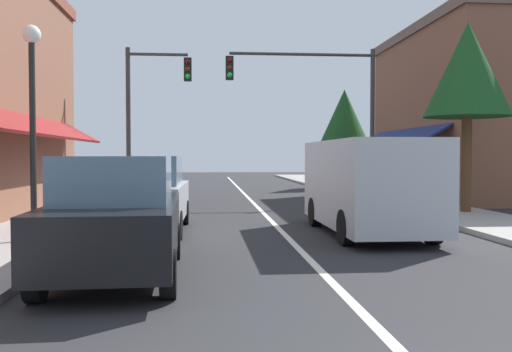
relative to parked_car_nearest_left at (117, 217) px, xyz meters
name	(u,v)px	position (x,y,z in m)	size (l,w,h in m)	color
ground_plane	(253,203)	(3.06, 12.70, -0.88)	(80.00, 80.00, 0.00)	#28282B
sidewalk_left	(105,202)	(-2.44, 12.70, -0.82)	(2.60, 56.00, 0.12)	#A39E99
sidewalk_right	(396,200)	(8.56, 12.70, -0.82)	(2.60, 56.00, 0.12)	gray
lane_center_stripe	(253,203)	(3.06, 12.70, -0.88)	(0.14, 52.00, 0.01)	silver
storefront_right_block	(465,113)	(12.26, 14.70, 2.73)	(6.13, 10.20, 7.22)	brown
parked_car_nearest_left	(117,217)	(0.00, 0.00, 0.00)	(1.88, 4.15, 1.77)	black
parked_car_second_left	(147,194)	(-0.08, 4.94, 0.00)	(1.84, 4.13, 1.77)	#B7BABF
van_in_lane	(367,184)	(4.93, 4.13, 0.27)	(2.03, 5.19, 2.12)	#B2B7BC
traffic_signal_mast_arm	(323,96)	(5.84, 13.44, 3.25)	(5.91, 0.50, 5.99)	#333333
traffic_signal_left_corner	(148,102)	(-0.97, 13.95, 3.01)	(2.56, 0.50, 5.99)	#333333
street_lamp_left_near	(32,95)	(-2.09, 3.09, 2.08)	(0.36, 0.36, 4.33)	black
tree_right_near	(468,71)	(8.99, 7.74, 3.40)	(2.54, 2.54, 5.72)	#4C331E
tree_right_far	(344,122)	(8.86, 22.07, 2.78)	(3.18, 3.18, 5.43)	#4C331E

